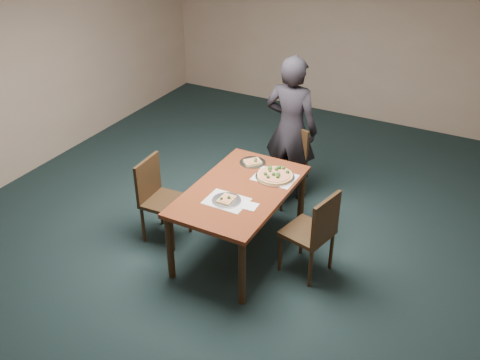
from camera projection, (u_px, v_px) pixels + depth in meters
The scene contains 13 objects.
ground at pixel (218, 245), 5.70m from camera, with size 8.00×8.00×0.00m, color black.
room_shell at pixel (214, 91), 4.82m from camera, with size 8.00×8.00×8.00m.
dining_table at pixel (240, 197), 5.30m from camera, with size 0.90×1.50×0.75m.
chair_far at pixel (287, 160), 6.27m from camera, with size 0.54×0.54×0.91m.
chair_left at pixel (158, 195), 5.60m from camera, with size 0.44×0.44×0.91m.
chair_right at pixel (314, 230), 5.06m from camera, with size 0.51×0.51×0.91m.
diner at pixel (291, 129), 6.17m from camera, with size 0.64×0.42×1.74m, color black.
placemat_main at pixel (275, 177), 5.45m from camera, with size 0.42×0.32×0.00m, color white.
placemat_near at pixel (227, 201), 5.07m from camera, with size 0.40×0.30×0.00m, color white.
pizza_pan at pixel (275, 175), 5.44m from camera, with size 0.40×0.40×0.07m.
slice_plate_near at pixel (227, 200), 5.06m from camera, with size 0.28×0.28×0.06m.
slice_plate_far at pixel (253, 162), 5.71m from camera, with size 0.28×0.28×0.06m.
napkin at pixel (250, 206), 4.98m from camera, with size 0.14×0.14×0.01m, color white.
Camera 1 is at (2.36, -3.91, 3.50)m, focal length 40.00 mm.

